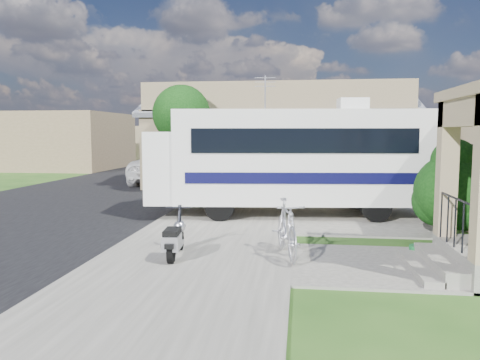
# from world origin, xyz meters

# --- Properties ---
(ground) EXTENTS (120.00, 120.00, 0.00)m
(ground) POSITION_xyz_m (0.00, 0.00, 0.00)
(ground) COLOR #1D4512
(street_slab) EXTENTS (9.00, 80.00, 0.02)m
(street_slab) POSITION_xyz_m (-7.50, 10.00, 0.01)
(street_slab) COLOR black
(street_slab) RESTS_ON ground
(sidewalk_slab) EXTENTS (4.00, 80.00, 0.06)m
(sidewalk_slab) POSITION_xyz_m (-1.00, 10.00, 0.03)
(sidewalk_slab) COLOR #5F5D56
(sidewalk_slab) RESTS_ON ground
(driveway_slab) EXTENTS (7.00, 6.00, 0.05)m
(driveway_slab) POSITION_xyz_m (1.50, 4.50, 0.03)
(driveway_slab) COLOR #5F5D56
(driveway_slab) RESTS_ON ground
(walk_slab) EXTENTS (4.00, 3.00, 0.05)m
(walk_slab) POSITION_xyz_m (3.00, -1.00, 0.03)
(walk_slab) COLOR #5F5D56
(walk_slab) RESTS_ON ground
(warehouse) EXTENTS (12.50, 8.40, 5.04)m
(warehouse) POSITION_xyz_m (0.00, 13.97, 1.99)
(warehouse) COLOR #7A6A4C
(warehouse) RESTS_ON ground
(distant_bldg_far) EXTENTS (10.00, 8.00, 4.00)m
(distant_bldg_far) POSITION_xyz_m (-17.00, 22.00, 2.00)
(distant_bldg_far) COLOR brown
(distant_bldg_far) RESTS_ON ground
(distant_bldg_near) EXTENTS (8.00, 7.00, 3.20)m
(distant_bldg_near) POSITION_xyz_m (-15.00, 34.00, 1.60)
(distant_bldg_near) COLOR #7A6A4C
(distant_bldg_near) RESTS_ON ground
(street_tree_a) EXTENTS (2.44, 2.40, 4.58)m
(street_tree_a) POSITION_xyz_m (-3.70, 9.05, 3.25)
(street_tree_a) COLOR #322116
(street_tree_a) RESTS_ON ground
(street_tree_b) EXTENTS (2.44, 2.40, 4.73)m
(street_tree_b) POSITION_xyz_m (-3.70, 19.05, 3.39)
(street_tree_b) COLOR #322116
(street_tree_b) RESTS_ON ground
(street_tree_c) EXTENTS (2.44, 2.40, 4.42)m
(street_tree_c) POSITION_xyz_m (-3.70, 28.05, 3.10)
(street_tree_c) COLOR #322116
(street_tree_c) RESTS_ON ground
(motorhome) EXTENTS (8.55, 3.42, 4.27)m
(motorhome) POSITION_xyz_m (0.78, 4.39, 1.83)
(motorhome) COLOR silver
(motorhome) RESTS_ON ground
(shrub) EXTENTS (2.00, 1.91, 2.45)m
(shrub) POSITION_xyz_m (4.87, 1.74, 1.25)
(shrub) COLOR #322116
(shrub) RESTS_ON ground
(scooter) EXTENTS (0.52, 1.50, 0.99)m
(scooter) POSITION_xyz_m (-1.37, -1.08, 0.45)
(scooter) COLOR black
(scooter) RESTS_ON ground
(bicycle) EXTENTS (0.96, 2.02, 1.17)m
(bicycle) POSITION_xyz_m (0.88, -0.69, 0.59)
(bicycle) COLOR #B0B0B8
(bicycle) RESTS_ON ground
(pickup_truck) EXTENTS (2.90, 5.98, 1.64)m
(pickup_truck) POSITION_xyz_m (-5.71, 13.37, 0.82)
(pickup_truck) COLOR white
(pickup_truck) RESTS_ON ground
(van) EXTENTS (2.78, 6.08, 1.72)m
(van) POSITION_xyz_m (-6.53, 19.94, 0.86)
(van) COLOR white
(van) RESTS_ON ground
(garden_hose) EXTENTS (0.44, 0.44, 0.20)m
(garden_hose) POSITION_xyz_m (3.65, -0.13, 0.10)
(garden_hose) COLOR #14652C
(garden_hose) RESTS_ON ground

